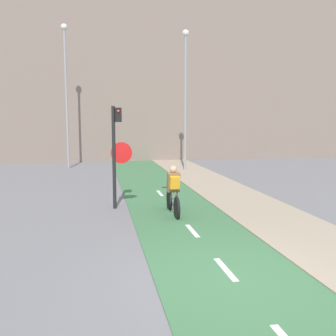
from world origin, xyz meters
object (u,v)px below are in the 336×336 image
object	(u,v)px
street_lamp_sidewalk	(185,87)
cyclist_near	(173,191)
traffic_light_pole	(116,146)
street_lamp_far	(66,83)

from	to	relation	value
street_lamp_sidewalk	cyclist_near	xyz separation A→B (m)	(-2.59, -9.55, -3.87)
cyclist_near	street_lamp_sidewalk	bearing A→B (deg)	74.83
traffic_light_pole	street_lamp_far	world-z (taller)	street_lamp_far
street_lamp_far	traffic_light_pole	bearing A→B (deg)	-78.01
street_lamp_sidewalk	traffic_light_pole	bearing A→B (deg)	-116.39
street_lamp_far	street_lamp_sidewalk	size ratio (longest dim) A/B	1.08
street_lamp_sidewalk	cyclist_near	distance (m)	10.63
traffic_light_pole	street_lamp_sidewalk	world-z (taller)	street_lamp_sidewalk
cyclist_near	street_lamp_far	bearing A→B (deg)	107.98
traffic_light_pole	street_lamp_sidewalk	distance (m)	9.74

